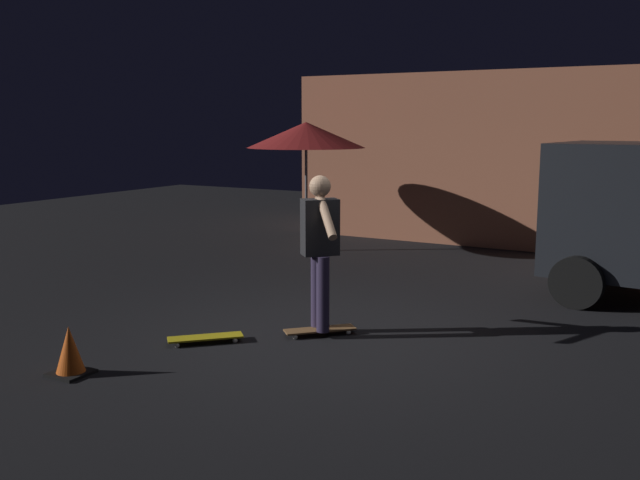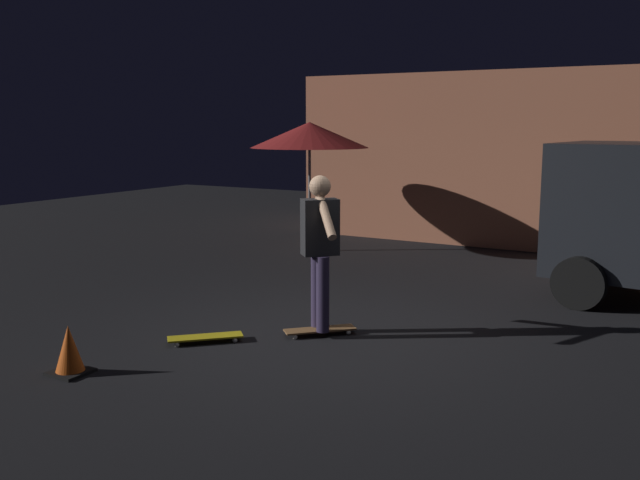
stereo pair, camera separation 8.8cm
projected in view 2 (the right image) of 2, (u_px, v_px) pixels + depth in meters
ground_plane at (326, 337)px, 7.63m from camera, size 28.00×28.00×0.00m
low_building at (592, 159)px, 13.32m from camera, size 10.82×3.04×3.22m
patio_umbrella at (310, 135)px, 12.43m from camera, size 2.10×2.10×2.30m
skateboard_ridden at (320, 330)px, 7.68m from camera, size 0.69×0.70×0.07m
skateboard_spare at (205, 337)px, 7.42m from camera, size 0.70×0.69×0.07m
skater at (320, 241)px, 7.52m from camera, size 0.77×0.75×1.67m
traffic_cone at (69, 352)px, 6.47m from camera, size 0.34×0.34×0.46m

